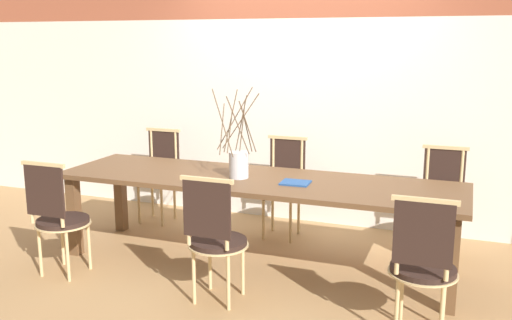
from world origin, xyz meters
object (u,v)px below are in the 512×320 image
Objects in this scene: dining_table at (256,188)px; vase_centerpiece at (239,163)px; chair_near_center at (423,263)px; chair_far_center at (442,199)px; book_stack at (295,183)px.

dining_table is 4.57× the size of vase_centerpiece.
dining_table is at bearing 13.13° from vase_centerpiece.
chair_far_center is at bearing 88.87° from chair_near_center.
chair_near_center is at bearing -25.74° from vase_centerpiece.
vase_centerpiece is (-0.14, -0.03, 0.20)m from dining_table.
chair_near_center is 1.52m from chair_far_center.
dining_table is 14.52× the size of book_stack.
vase_centerpiece reaches higher than chair_near_center.
book_stack is (0.49, -0.02, -0.12)m from vase_centerpiece.
chair_far_center is 1.31× the size of vase_centerpiece.
vase_centerpiece reaches higher than dining_table.
chair_near_center is at bearing -34.47° from book_stack.
chair_far_center is 1.77m from vase_centerpiece.
vase_centerpiece is at bearing 27.22° from chair_far_center.
dining_table is at bearing 170.75° from book_stack.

